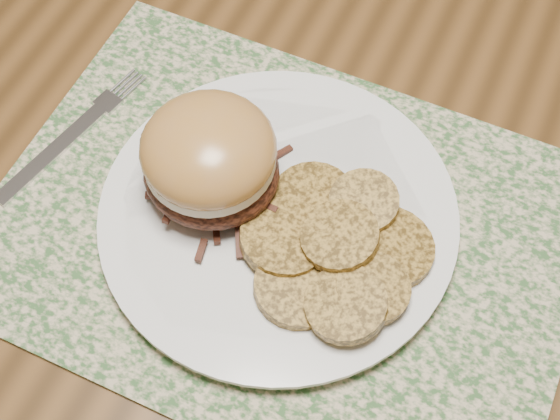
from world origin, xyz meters
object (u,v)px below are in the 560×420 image
object	(u,v)px
dinner_plate	(278,216)
pork_sandwich	(210,159)
dining_table	(503,189)
fork	(73,134)

from	to	relation	value
dinner_plate	pork_sandwich	size ratio (longest dim) A/B	2.33
dining_table	dinner_plate	size ratio (longest dim) A/B	5.77
dinner_plate	pork_sandwich	xyz separation A→B (m)	(-0.06, -0.00, 0.05)
pork_sandwich	fork	bearing A→B (deg)	173.66
dining_table	pork_sandwich	distance (m)	0.30
fork	dinner_plate	bearing A→B (deg)	11.76
dining_table	fork	bearing A→B (deg)	-155.75
dinner_plate	pork_sandwich	world-z (taller)	pork_sandwich
dining_table	pork_sandwich	xyz separation A→B (m)	(-0.21, -0.16, 0.14)
dinner_plate	pork_sandwich	bearing A→B (deg)	-179.12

